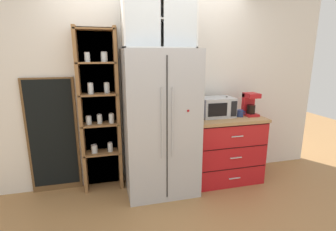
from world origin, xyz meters
TOP-DOWN VIEW (x-y plane):
  - ground_plane at (0.00, 0.00)m, footprint 10.71×10.71m
  - wall_back_cream at (0.00, 0.40)m, footprint 5.01×0.10m
  - refrigerator at (0.00, 0.01)m, footprint 0.87×0.70m
  - pantry_shelf_column at (-0.72, 0.29)m, footprint 0.53×0.27m
  - counter_cabinet at (0.94, 0.06)m, footprint 0.95×0.61m
  - microwave at (0.80, 0.11)m, footprint 0.44×0.33m
  - coffee_maker at (1.28, 0.07)m, footprint 0.17×0.20m
  - mug_navy at (1.11, 0.02)m, footprint 0.12×0.09m
  - bottle_clear at (0.94, 0.10)m, footprint 0.06×0.06m
  - bottle_cobalt at (0.52, 0.08)m, footprint 0.07×0.07m
  - upper_cabinet at (-0.00, 0.06)m, footprint 0.84×0.32m
  - chalkboard_menu at (-1.30, 0.33)m, footprint 0.60×0.04m

SIDE VIEW (x-z plane):
  - ground_plane at x=0.00m, z-range 0.00..0.00m
  - counter_cabinet at x=0.94m, z-range 0.00..0.91m
  - chalkboard_menu at x=-1.30m, z-range 0.00..1.46m
  - refrigerator at x=0.00m, z-range 0.00..1.79m
  - mug_navy at x=1.11m, z-range 0.90..1.00m
  - bottle_clear at x=0.94m, z-range 0.89..1.16m
  - bottle_cobalt at x=0.52m, z-range 0.89..1.17m
  - microwave at x=0.80m, z-range 0.90..1.16m
  - pantry_shelf_column at x=-0.72m, z-range 0.03..2.07m
  - coffee_maker at x=1.28m, z-range 0.91..1.22m
  - wall_back_cream at x=0.00m, z-range 0.00..2.55m
  - upper_cabinet at x=0.00m, z-range 1.79..2.42m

